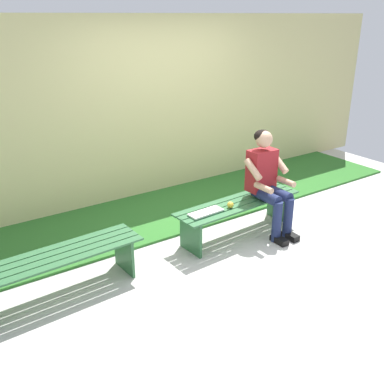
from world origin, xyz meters
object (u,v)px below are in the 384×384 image
Objects in this scene: bench_far at (55,265)px; book_open at (206,213)px; person_seated at (268,179)px; apple at (230,205)px; bench_near at (239,210)px.

book_open reaches higher than bench_far.
book_open is (0.86, -0.05, -0.24)m from person_seated.
bench_far is 22.73× the size of apple.
bench_far is 1.68m from book_open.
person_seated reaches higher than bench_near.
apple is at bearing 21.99° from bench_near.
book_open is at bearing -3.51° from person_seated.
apple is (0.54, -0.02, -0.21)m from person_seated.
bench_far is 2.57m from person_seated.
person_seated is 0.58m from apple.
bench_far is at bearing -2.22° from person_seated.
bench_near is at bearing -177.73° from book_open.
book_open is (0.32, -0.03, -0.03)m from apple.
person_seated is at bearing 164.27° from bench_near.
person_seated is 0.89m from book_open.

